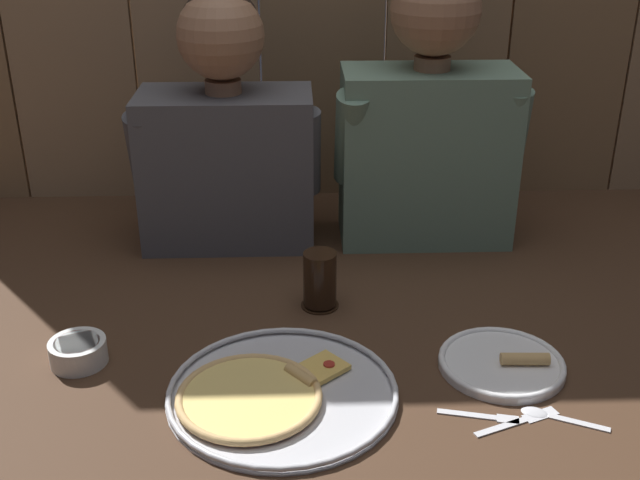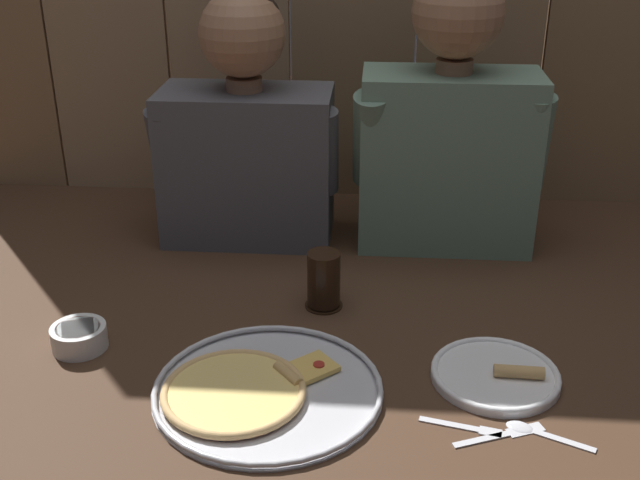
{
  "view_description": "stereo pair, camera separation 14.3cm",
  "coord_description": "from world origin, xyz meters",
  "px_view_note": "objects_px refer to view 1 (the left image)",
  "views": [
    {
      "loc": [
        -0.07,
        -1.2,
        0.79
      ],
      "look_at": [
        -0.03,
        0.1,
        0.18
      ],
      "focal_mm": 43.89,
      "sensor_mm": 36.0,
      "label": 1
    },
    {
      "loc": [
        0.07,
        -1.19,
        0.79
      ],
      "look_at": [
        -0.03,
        0.1,
        0.18
      ],
      "focal_mm": 43.89,
      "sensor_mm": 36.0,
      "label": 2
    }
  ],
  "objects_px": {
    "dipping_bowl": "(78,351)",
    "pizza_tray": "(272,393)",
    "drinking_glass": "(320,280)",
    "dinner_plate": "(502,363)",
    "diner_right": "(429,114)",
    "diner_left": "(226,131)"
  },
  "relations": [
    {
      "from": "diner_right",
      "to": "diner_left",
      "type": "bearing_deg",
      "value": 180.0
    },
    {
      "from": "dipping_bowl",
      "to": "diner_right",
      "type": "relative_size",
      "value": 0.16
    },
    {
      "from": "dipping_bowl",
      "to": "drinking_glass",
      "type": "bearing_deg",
      "value": 23.16
    },
    {
      "from": "drinking_glass",
      "to": "pizza_tray",
      "type": "bearing_deg",
      "value": -106.68
    },
    {
      "from": "pizza_tray",
      "to": "diner_right",
      "type": "relative_size",
      "value": 0.61
    },
    {
      "from": "dinner_plate",
      "to": "dipping_bowl",
      "type": "xyz_separation_m",
      "value": [
        -0.75,
        0.04,
        0.02
      ]
    },
    {
      "from": "pizza_tray",
      "to": "diner_left",
      "type": "height_order",
      "value": "diner_left"
    },
    {
      "from": "drinking_glass",
      "to": "diner_left",
      "type": "bearing_deg",
      "value": 121.56
    },
    {
      "from": "dinner_plate",
      "to": "diner_right",
      "type": "bearing_deg",
      "value": 95.93
    },
    {
      "from": "pizza_tray",
      "to": "diner_left",
      "type": "distance_m",
      "value": 0.69
    },
    {
      "from": "dipping_bowl",
      "to": "diner_left",
      "type": "distance_m",
      "value": 0.61
    },
    {
      "from": "dipping_bowl",
      "to": "diner_right",
      "type": "bearing_deg",
      "value": 36.54
    },
    {
      "from": "dipping_bowl",
      "to": "diner_left",
      "type": "height_order",
      "value": "diner_left"
    },
    {
      "from": "dinner_plate",
      "to": "diner_right",
      "type": "xyz_separation_m",
      "value": [
        -0.06,
        0.55,
        0.29
      ]
    },
    {
      "from": "dinner_plate",
      "to": "diner_right",
      "type": "distance_m",
      "value": 0.63
    },
    {
      "from": "dinner_plate",
      "to": "drinking_glass",
      "type": "distance_m",
      "value": 0.39
    },
    {
      "from": "diner_left",
      "to": "diner_right",
      "type": "xyz_separation_m",
      "value": [
        0.46,
        -0.0,
        0.03
      ]
    },
    {
      "from": "dipping_bowl",
      "to": "pizza_tray",
      "type": "bearing_deg",
      "value": -18.56
    },
    {
      "from": "pizza_tray",
      "to": "diner_right",
      "type": "xyz_separation_m",
      "value": [
        0.35,
        0.63,
        0.29
      ]
    },
    {
      "from": "pizza_tray",
      "to": "drinking_glass",
      "type": "height_order",
      "value": "drinking_glass"
    },
    {
      "from": "pizza_tray",
      "to": "drinking_glass",
      "type": "distance_m",
      "value": 0.32
    },
    {
      "from": "dinner_plate",
      "to": "diner_left",
      "type": "xyz_separation_m",
      "value": [
        -0.51,
        0.55,
        0.26
      ]
    }
  ]
}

